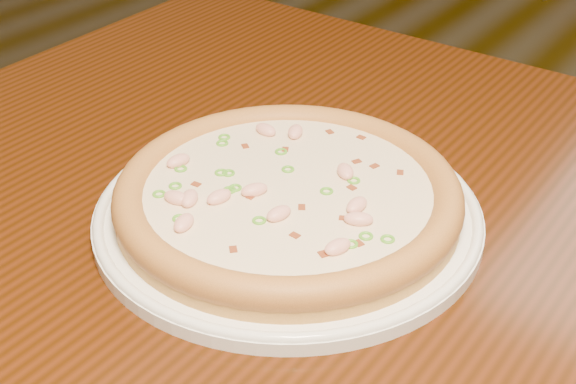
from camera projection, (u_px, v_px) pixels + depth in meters
The scene contains 3 objects.
hero_table at pixel (424, 326), 0.74m from camera, with size 1.20×0.80×0.75m.
plate at pixel (288, 212), 0.71m from camera, with size 0.34×0.34×0.02m.
pizza at pixel (288, 195), 0.70m from camera, with size 0.30×0.30×0.03m.
Camera 1 is at (0.06, -1.45, 1.16)m, focal length 50.00 mm.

